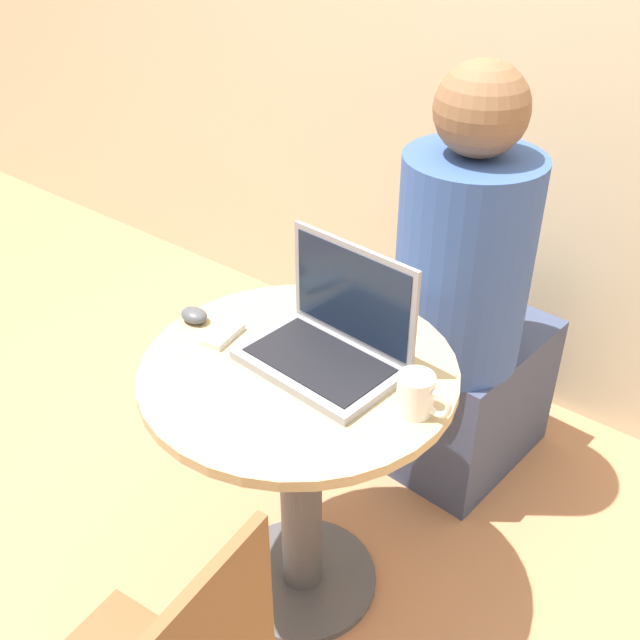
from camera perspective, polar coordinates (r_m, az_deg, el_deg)
ground_plane at (r=2.12m, az=-1.33°, el=-19.16°), size 12.00×12.00×0.00m
round_table at (r=1.75m, az=-1.53°, el=-9.23°), size 0.69×0.69×0.71m
laptop at (r=1.60m, az=0.86°, el=-1.39°), size 0.35×0.24×0.26m
cell_phone at (r=1.71m, az=-7.38°, el=-1.10°), size 0.07×0.11×0.02m
computer_mouse at (r=1.77m, az=-9.56°, el=0.36°), size 0.07×0.05×0.03m
coffee_cup at (r=1.48m, az=7.43°, el=-5.67°), size 0.12×0.07×0.09m
person_seated at (r=2.13m, az=11.13°, el=-0.22°), size 0.37×0.56×1.26m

